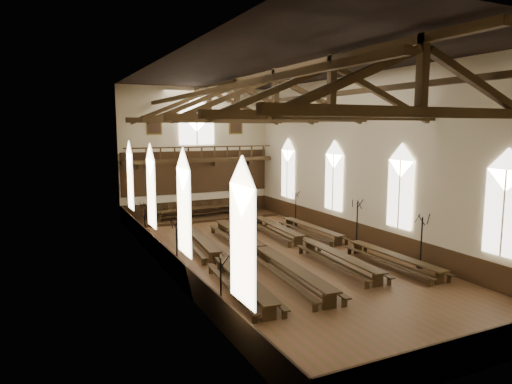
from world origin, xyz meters
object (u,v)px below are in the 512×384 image
refectory_row_c (304,241)px  candelabrum_right_mid (357,231)px  high_table (203,208)px  candelabrum_left_mid (177,257)px  refectory_row_b (262,250)px  candelabrum_right_near (421,252)px  candelabrum_right_far (296,213)px  refectory_row_a (219,258)px  dais (203,218)px  candelabrum_left_far (145,229)px  refectory_row_d (348,241)px  candelabrum_left_near (221,298)px

refectory_row_c → candelabrum_right_mid: bearing=-6.3°
high_table → candelabrum_left_mid: bearing=-114.4°
high_table → refectory_row_b: bearing=-94.0°
candelabrum_right_near → candelabrum_right_far: (0.00, 12.12, -0.12)m
refectory_row_a → candelabrum_right_near: bearing=-25.5°
refectory_row_b → dais: refectory_row_b is taller
refectory_row_a → candelabrum_right_near: (9.03, -4.30, 0.31)m
dais → candelabrum_right_mid: size_ratio=4.19×
refectory_row_a → refectory_row_b: bearing=5.5°
high_table → candelabrum_left_far: 7.26m
candelabrum_left_far → refectory_row_a: bearing=-74.0°
dais → candelabrum_left_mid: size_ratio=4.41×
high_table → refectory_row_a: bearing=-105.4°
high_table → candelabrum_left_mid: (-5.40, -11.88, -0.01)m
candelabrum_left_mid → candelabrum_right_near: 11.98m
refectory_row_d → candelabrum_left_near: candelabrum_left_near is taller
dais → refectory_row_b: bearing=-94.0°
refectory_row_a → candelabrum_left_near: candelabrum_left_near is taller
refectory_row_d → candelabrum_left_far: size_ratio=5.68×
candelabrum_left_near → candelabrum_left_far: 12.79m
dais → candelabrum_right_far: bearing=-36.8°
candelabrum_left_near → candelabrum_right_far: candelabrum_left_near is taller
refectory_row_b → candelabrum_right_near: bearing=-34.8°
refectory_row_c → candelabrum_left_near: (-7.71, -6.67, 0.20)m
refectory_row_a → dais: refectory_row_a is taller
candelabrum_left_far → refectory_row_b: bearing=-56.8°
dais → high_table: size_ratio=1.48×
refectory_row_b → high_table: high_table is taller
candelabrum_left_near → refectory_row_a: bearing=69.6°
refectory_row_c → candelabrum_right_near: bearing=-57.9°
candelabrum_left_far → candelabrum_left_near: bearing=-90.0°
dais → candelabrum_left_near: bearing=-107.0°
refectory_row_c → candelabrum_right_far: candelabrum_right_far is taller
candelabrum_left_far → candelabrum_right_far: bearing=3.0°
candelabrum_right_near → refectory_row_c: bearing=122.1°
refectory_row_d → refectory_row_c: bearing=153.8°
refectory_row_d → candelabrum_left_far: 12.27m
refectory_row_a → candelabrum_left_near: size_ratio=6.00×
candelabrum_right_near → refectory_row_d: bearing=105.2°
refectory_row_a → dais: bearing=74.6°
refectory_row_b → candelabrum_left_mid: (-4.57, -0.03, 0.22)m
refectory_row_c → dais: refectory_row_c is taller
refectory_row_d → high_table: (-4.53, 12.07, 0.31)m
refectory_row_a → refectory_row_b: refectory_row_b is taller
candelabrum_right_mid → candelabrum_left_far: bearing=149.6°
dais → candelabrum_left_mid: candelabrum_left_mid is taller
candelabrum_left_near → candelabrum_left_mid: size_ratio=0.91×
refectory_row_b → candelabrum_left_mid: bearing=-179.6°
candelabrum_right_mid → high_table: bearing=116.7°
refectory_row_d → dais: (-4.53, 12.07, -0.39)m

